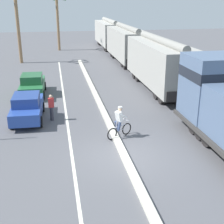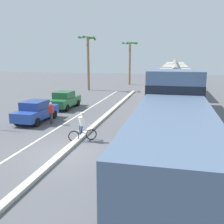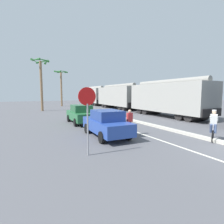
# 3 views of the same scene
# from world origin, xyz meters

# --- Properties ---
(ground_plane) EXTENTS (120.00, 120.00, 0.00)m
(ground_plane) POSITION_xyz_m (0.00, 0.00, 0.00)
(ground_plane) COLOR #56565B
(median_curb) EXTENTS (0.36, 36.00, 0.16)m
(median_curb) POSITION_xyz_m (0.00, 6.00, 0.08)
(median_curb) COLOR beige
(median_curb) RESTS_ON ground
(lane_stripe) EXTENTS (0.14, 36.00, 0.01)m
(lane_stripe) POSITION_xyz_m (-2.40, 6.00, 0.00)
(lane_stripe) COLOR silver
(lane_stripe) RESTS_ON ground
(hopper_car_lead) EXTENTS (2.90, 10.60, 4.18)m
(hopper_car_lead) POSITION_xyz_m (5.39, 10.91, 2.08)
(hopper_car_lead) COLOR #A3A099
(hopper_car_lead) RESTS_ON ground
(hopper_car_middle) EXTENTS (2.90, 10.60, 4.18)m
(hopper_car_middle) POSITION_xyz_m (5.39, 22.51, 2.08)
(hopper_car_middle) COLOR #A19F97
(hopper_car_middle) RESTS_ON ground
(hopper_car_trailing) EXTENTS (2.90, 10.60, 4.18)m
(hopper_car_trailing) POSITION_xyz_m (5.39, 34.11, 2.08)
(hopper_car_trailing) COLOR #ACAAA2
(hopper_car_trailing) RESTS_ON ground
(parked_car_blue) EXTENTS (1.93, 4.25, 1.62)m
(parked_car_blue) POSITION_xyz_m (-4.72, 5.69, 0.82)
(parked_car_blue) COLOR #28479E
(parked_car_blue) RESTS_ON ground
(parked_car_green) EXTENTS (1.91, 4.24, 1.62)m
(parked_car_green) POSITION_xyz_m (-4.68, 11.00, 0.82)
(parked_car_green) COLOR #286B3D
(parked_car_green) RESTS_ON ground
(cyclist) EXTENTS (1.50, 0.92, 1.71)m
(cyclist) POSITION_xyz_m (0.23, 2.17, 0.82)
(cyclist) COLOR black
(cyclist) RESTS_ON ground
(palm_tree_near) EXTENTS (2.64, 2.69, 7.74)m
(palm_tree_near) POSITION_xyz_m (-6.64, 24.23, 5.49)
(palm_tree_near) COLOR #846647
(palm_tree_near) RESTS_ON ground
(palm_tree_far) EXTENTS (2.67, 2.69, 7.23)m
(palm_tree_far) POSITION_xyz_m (-2.09, 32.81, 5.23)
(palm_tree_far) COLOR #846647
(palm_tree_far) RESTS_ON ground
(pedestrian_by_cars) EXTENTS (0.34, 0.22, 1.62)m
(pedestrian_by_cars) POSITION_xyz_m (-3.28, 5.32, 0.85)
(pedestrian_by_cars) COLOR #33333D
(pedestrian_by_cars) RESTS_ON ground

